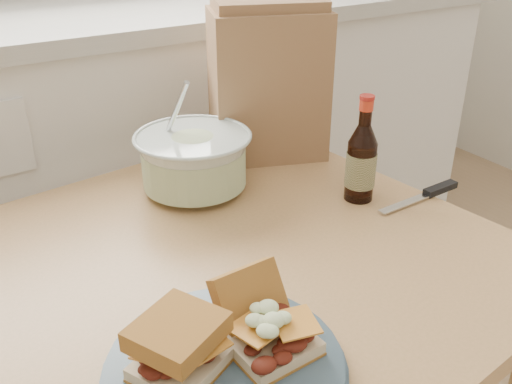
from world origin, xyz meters
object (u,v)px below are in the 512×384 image
beer_bottle (361,162)px  paper_bag (268,85)px  coleslaw_bowl (194,163)px  plate (225,366)px  dining_table (240,299)px

beer_bottle → paper_bag: 0.29m
coleslaw_bowl → paper_bag: size_ratio=0.72×
plate → paper_bag: 0.69m
plate → beer_bottle: size_ratio=1.41×
dining_table → beer_bottle: beer_bottle is taller
beer_bottle → plate: bearing=-128.7°
plate → beer_bottle: beer_bottle is taller
coleslaw_bowl → paper_bag: (0.22, 0.08, 0.10)m
coleslaw_bowl → plate: bearing=-112.6°
dining_table → coleslaw_bowl: size_ratio=4.02×
plate → paper_bag: (0.41, 0.54, 0.15)m
coleslaw_bowl → beer_bottle: size_ratio=1.10×
dining_table → coleslaw_bowl: (0.04, 0.23, 0.16)m
paper_bag → coleslaw_bowl: bearing=-139.6°
plate → coleslaw_bowl: (0.19, 0.46, 0.05)m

